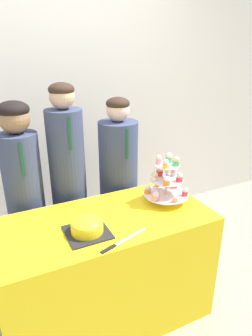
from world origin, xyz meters
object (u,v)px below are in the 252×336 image
(cake_knife, at_px, (117,244))
(cupcake_stand, at_px, (166,180))
(student_0, at_px, (27,206))
(student_2, at_px, (119,192))
(student_1, at_px, (70,193))
(round_cake, at_px, (87,226))

(cake_knife, height_order, cupcake_stand, cupcake_stand)
(cake_knife, relative_size, cupcake_stand, 0.96)
(student_0, bearing_deg, student_2, 0.00)
(student_0, xyz_separation_m, student_1, (0.31, 0.00, 0.03))
(student_0, distance_m, student_2, 0.70)
(round_cake, relative_size, student_0, 0.16)
(round_cake, xyz_separation_m, student_2, (0.46, 0.59, -0.16))
(student_0, bearing_deg, cake_knife, -65.54)
(cupcake_stand, xyz_separation_m, student_1, (-0.53, 0.46, -0.19))
(student_0, relative_size, student_2, 1.02)
(cake_knife, xyz_separation_m, student_1, (-0.04, 0.76, -0.04))
(student_2, bearing_deg, student_0, -180.00)
(cupcake_stand, bearing_deg, round_cake, -167.48)
(cake_knife, relative_size, student_0, 0.21)
(student_0, height_order, student_1, student_1)
(round_cake, height_order, student_2, student_2)
(student_1, bearing_deg, student_2, 0.00)
(cake_knife, bearing_deg, round_cake, 103.89)
(student_0, height_order, student_2, student_0)
(cupcake_stand, bearing_deg, student_0, 151.33)
(cake_knife, bearing_deg, cupcake_stand, 13.55)
(student_1, distance_m, student_2, 0.40)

